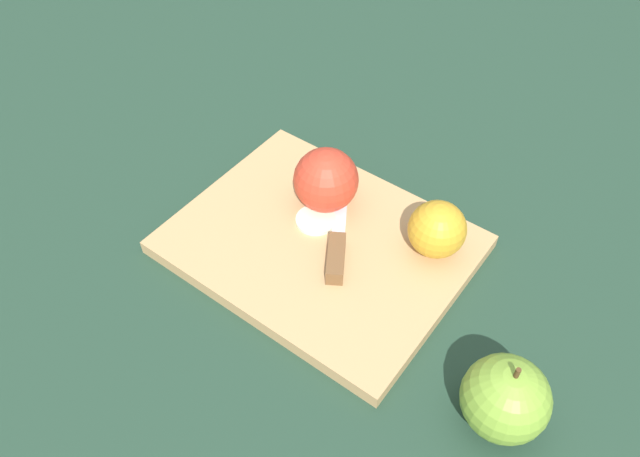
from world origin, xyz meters
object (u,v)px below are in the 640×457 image
at_px(apple_half_left, 437,229).
at_px(knife, 336,253).
at_px(apple_whole, 505,399).
at_px(apple_half_right, 326,180).

relative_size(apple_half_left, knife, 0.56).
bearing_deg(apple_whole, knife, -7.27).
height_order(apple_half_left, apple_half_right, apple_half_right).
distance_m(knife, apple_whole, 0.25).
bearing_deg(apple_half_right, knife, -89.27).
height_order(apple_half_left, apple_whole, apple_whole).
relative_size(apple_half_left, apple_half_right, 0.84).
bearing_deg(knife, apple_half_left, -78.20).
height_order(apple_half_left, knife, apple_half_left).
bearing_deg(apple_half_left, knife, 72.68).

